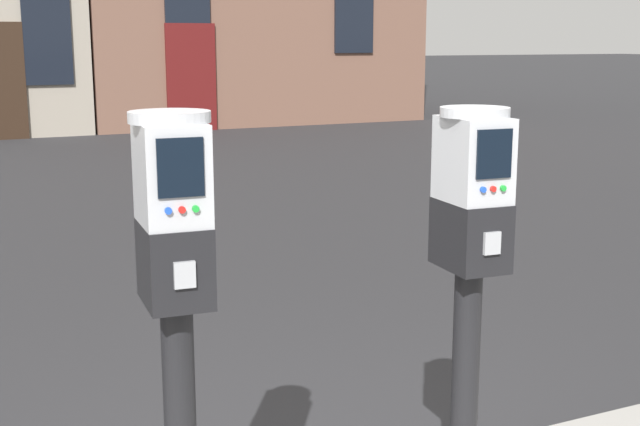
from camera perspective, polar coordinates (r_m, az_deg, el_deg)
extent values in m
cube|color=black|center=(2.33, -9.72, -3.33)|extent=(0.19, 0.25, 0.22)
cube|color=#A5A8AD|center=(2.21, -9.06, -4.12)|extent=(0.06, 0.02, 0.07)
cube|color=#B7BABF|center=(2.28, -9.93, 2.62)|extent=(0.19, 0.24, 0.27)
cube|color=black|center=(2.16, -9.33, 3.02)|extent=(0.12, 0.02, 0.15)
cylinder|color=blue|center=(2.17, -10.13, 0.15)|extent=(0.02, 0.01, 0.02)
cylinder|color=red|center=(2.18, -9.23, 0.21)|extent=(0.02, 0.01, 0.02)
cylinder|color=green|center=(2.18, -8.33, 0.28)|extent=(0.02, 0.01, 0.02)
cylinder|color=#B7BABF|center=(2.26, -10.06, 6.37)|extent=(0.23, 0.23, 0.03)
cylinder|color=black|center=(2.92, 9.64, -12.50)|extent=(0.10, 0.10, 0.93)
cube|color=black|center=(2.74, 10.05, -1.43)|extent=(0.19, 0.25, 0.22)
cube|color=#A5A8AD|center=(2.64, 11.46, -2.00)|extent=(0.06, 0.02, 0.07)
cube|color=#B7BABF|center=(2.70, 10.23, 3.56)|extent=(0.19, 0.24, 0.26)
cube|color=black|center=(2.59, 11.61, 3.90)|extent=(0.12, 0.02, 0.15)
cylinder|color=blue|center=(2.59, 10.88, 1.54)|extent=(0.02, 0.01, 0.02)
cylinder|color=red|center=(2.61, 11.54, 1.59)|extent=(0.02, 0.01, 0.02)
cylinder|color=green|center=(2.63, 12.18, 1.63)|extent=(0.02, 0.01, 0.02)
cylinder|color=#B7BABF|center=(2.68, 10.34, 6.68)|extent=(0.23, 0.23, 0.03)
cube|color=black|center=(16.56, -17.81, 10.95)|extent=(0.86, 0.06, 1.60)
cube|color=black|center=(17.13, -8.87, 13.15)|extent=(0.90, 0.06, 1.60)
cube|color=black|center=(18.50, 2.30, 13.15)|extent=(0.90, 0.06, 1.60)
cube|color=#591414|center=(17.15, -8.63, 8.96)|extent=(1.00, 0.07, 2.10)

